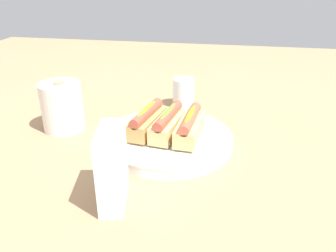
{
  "coord_description": "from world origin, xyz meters",
  "views": [
    {
      "loc": [
        -0.77,
        -0.15,
        0.41
      ],
      "look_at": [
        -0.02,
        -0.01,
        0.05
      ],
      "focal_mm": 36.65,
      "sensor_mm": 36.0,
      "label": 1
    }
  ],
  "objects_px": {
    "hotdog_back": "(168,123)",
    "water_glass": "(183,94)",
    "hotdog_front": "(190,126)",
    "paper_towel_roll": "(62,106)",
    "serving_bowl": "(168,139)",
    "hotdog_side": "(147,120)",
    "napkin_box": "(112,167)"
  },
  "relations": [
    {
      "from": "water_glass",
      "to": "napkin_box",
      "type": "xyz_separation_m",
      "value": [
        -0.51,
        0.06,
        0.04
      ]
    },
    {
      "from": "hotdog_front",
      "to": "paper_towel_roll",
      "type": "relative_size",
      "value": 1.15
    },
    {
      "from": "hotdog_back",
      "to": "paper_towel_roll",
      "type": "bearing_deg",
      "value": 81.65
    },
    {
      "from": "hotdog_side",
      "to": "water_glass",
      "type": "height_order",
      "value": "hotdog_side"
    },
    {
      "from": "paper_towel_roll",
      "to": "napkin_box",
      "type": "xyz_separation_m",
      "value": [
        -0.28,
        -0.24,
        0.01
      ]
    },
    {
      "from": "hotdog_front",
      "to": "hotdog_side",
      "type": "bearing_deg",
      "value": 83.05
    },
    {
      "from": "hotdog_side",
      "to": "napkin_box",
      "type": "relative_size",
      "value": 1.04
    },
    {
      "from": "hotdog_side",
      "to": "water_glass",
      "type": "xyz_separation_m",
      "value": [
        0.26,
        -0.06,
        -0.02
      ]
    },
    {
      "from": "hotdog_front",
      "to": "paper_towel_roll",
      "type": "height_order",
      "value": "paper_towel_roll"
    },
    {
      "from": "hotdog_back",
      "to": "paper_towel_roll",
      "type": "distance_m",
      "value": 0.3
    },
    {
      "from": "hotdog_back",
      "to": "water_glass",
      "type": "xyz_separation_m",
      "value": [
        0.27,
        -0.0,
        -0.02
      ]
    },
    {
      "from": "hotdog_side",
      "to": "paper_towel_roll",
      "type": "xyz_separation_m",
      "value": [
        0.04,
        0.24,
        0.01
      ]
    },
    {
      "from": "paper_towel_roll",
      "to": "napkin_box",
      "type": "bearing_deg",
      "value": -140.2
    },
    {
      "from": "hotdog_side",
      "to": "paper_towel_roll",
      "type": "distance_m",
      "value": 0.25
    },
    {
      "from": "hotdog_back",
      "to": "hotdog_side",
      "type": "bearing_deg",
      "value": 83.05
    },
    {
      "from": "hotdog_side",
      "to": "paper_towel_roll",
      "type": "height_order",
      "value": "paper_towel_roll"
    },
    {
      "from": "hotdog_front",
      "to": "hotdog_side",
      "type": "xyz_separation_m",
      "value": [
        0.01,
        0.11,
        0.0
      ]
    },
    {
      "from": "hotdog_side",
      "to": "napkin_box",
      "type": "xyz_separation_m",
      "value": [
        -0.25,
        0.01,
        0.01
      ]
    },
    {
      "from": "hotdog_side",
      "to": "napkin_box",
      "type": "distance_m",
      "value": 0.25
    },
    {
      "from": "paper_towel_roll",
      "to": "napkin_box",
      "type": "relative_size",
      "value": 0.89
    },
    {
      "from": "hotdog_back",
      "to": "napkin_box",
      "type": "relative_size",
      "value": 1.04
    },
    {
      "from": "water_glass",
      "to": "napkin_box",
      "type": "bearing_deg",
      "value": 172.88
    },
    {
      "from": "hotdog_back",
      "to": "water_glass",
      "type": "relative_size",
      "value": 1.73
    },
    {
      "from": "hotdog_back",
      "to": "serving_bowl",
      "type": "bearing_deg",
      "value": 26.57
    },
    {
      "from": "serving_bowl",
      "to": "water_glass",
      "type": "relative_size",
      "value": 3.58
    },
    {
      "from": "hotdog_side",
      "to": "paper_towel_roll",
      "type": "bearing_deg",
      "value": 81.34
    },
    {
      "from": "serving_bowl",
      "to": "hotdog_front",
      "type": "xyz_separation_m",
      "value": [
        -0.01,
        -0.05,
        0.04
      ]
    },
    {
      "from": "water_glass",
      "to": "hotdog_back",
      "type": "bearing_deg",
      "value": 179.57
    },
    {
      "from": "serving_bowl",
      "to": "napkin_box",
      "type": "xyz_separation_m",
      "value": [
        -0.24,
        0.06,
        0.06
      ]
    },
    {
      "from": "serving_bowl",
      "to": "hotdog_front",
      "type": "relative_size",
      "value": 2.1
    },
    {
      "from": "serving_bowl",
      "to": "hotdog_back",
      "type": "height_order",
      "value": "hotdog_back"
    },
    {
      "from": "hotdog_front",
      "to": "hotdog_back",
      "type": "xyz_separation_m",
      "value": [
        0.01,
        0.05,
        0.0
      ]
    }
  ]
}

